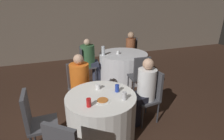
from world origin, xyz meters
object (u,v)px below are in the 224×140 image
(person_orange_shirt, at_px, (81,84))
(person_green_jacket, at_px, (90,60))
(chair_near_west, at_px, (34,118))
(soda_can_silver, at_px, (124,96))
(chair_near_north, at_px, (79,82))
(chair_far_west, at_px, (84,62))
(table_far, at_px, (123,66))
(pizza_plate_near, at_px, (103,100))
(chair_near_east, at_px, (150,92))
(soda_can_blue, at_px, (117,88))
(chair_far_northeast, at_px, (131,50))
(person_floral_shirt, at_px, (130,50))
(table_near, at_px, (101,116))
(chair_far_south, at_px, (140,73))
(soda_can_red, at_px, (89,103))
(bottle_far, at_px, (103,51))
(person_white_shirt, at_px, (143,92))

(person_orange_shirt, height_order, person_green_jacket, person_green_jacket)
(chair_near_west, bearing_deg, soda_can_silver, 79.72)
(chair_near_north, xyz_separation_m, chair_far_west, (0.38, 1.22, 0.00))
(table_far, xyz_separation_m, pizza_plate_near, (-1.29, -2.19, 0.38))
(chair_near_east, bearing_deg, person_green_jacket, 10.12)
(chair_near_north, relative_size, soda_can_blue, 7.96)
(chair_far_northeast, relative_size, person_floral_shirt, 0.82)
(table_near, distance_m, chair_near_north, 0.99)
(chair_far_south, height_order, chair_far_northeast, same)
(pizza_plate_near, relative_size, soda_can_red, 1.93)
(pizza_plate_near, distance_m, soda_can_red, 0.24)
(pizza_plate_near, relative_size, soda_can_silver, 1.93)
(chair_far_west, relative_size, soda_can_silver, 7.96)
(soda_can_red, bearing_deg, chair_near_north, 87.38)
(bottle_far, bearing_deg, table_far, -3.97)
(chair_far_west, bearing_deg, bottle_far, 86.61)
(chair_near_west, xyz_separation_m, chair_near_east, (1.92, 0.11, 0.00))
(chair_far_south, relative_size, soda_can_silver, 7.96)
(chair_near_east, xyz_separation_m, chair_far_west, (-0.77, 2.06, 0.00))
(pizza_plate_near, distance_m, bottle_far, 2.34)
(table_near, xyz_separation_m, chair_near_east, (0.96, 0.11, 0.20))
(person_orange_shirt, distance_m, bottle_far, 1.56)
(chair_far_west, relative_size, soda_can_blue, 7.96)
(person_orange_shirt, bearing_deg, chair_far_south, 175.62)
(chair_near_east, height_order, pizza_plate_near, chair_near_east)
(chair_far_south, xyz_separation_m, person_white_shirt, (-0.42, -0.86, 0.04))
(table_far, xyz_separation_m, chair_far_south, (-0.07, -1.09, 0.20))
(person_orange_shirt, height_order, pizza_plate_near, person_orange_shirt)
(chair_near_north, bearing_deg, soda_can_red, 76.36)
(chair_far_west, distance_m, person_floral_shirt, 1.75)
(bottle_far, bearing_deg, pizza_plate_near, -107.81)
(chair_near_north, xyz_separation_m, person_orange_shirt, (0.03, -0.16, 0.04))
(chair_near_north, xyz_separation_m, person_green_jacket, (0.53, 1.20, 0.05))
(chair_far_west, xyz_separation_m, pizza_plate_near, (-0.21, -2.32, 0.18))
(chair_far_south, relative_size, person_floral_shirt, 0.82)
(person_floral_shirt, relative_size, person_orange_shirt, 1.00)
(bottle_far, bearing_deg, person_green_jacket, 168.12)
(person_green_jacket, distance_m, soda_can_silver, 2.39)
(chair_far_west, bearing_deg, table_far, 90.00)
(person_green_jacket, bearing_deg, pizza_plate_near, -2.07)
(chair_near_north, bearing_deg, soda_can_silver, 100.99)
(table_near, bearing_deg, chair_far_south, 38.11)
(bottle_far, bearing_deg, person_orange_shirt, -123.48)
(pizza_plate_near, distance_m, soda_can_blue, 0.36)
(table_near, distance_m, person_floral_shirt, 3.33)
(chair_near_north, xyz_separation_m, person_floral_shirt, (2.02, 1.82, 0.02))
(table_far, xyz_separation_m, chair_near_west, (-2.24, -2.04, 0.20))
(chair_far_south, bearing_deg, chair_far_northeast, 73.00)
(table_near, bearing_deg, person_white_shirt, 6.51)
(table_near, height_order, chair_near_north, chair_near_north)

